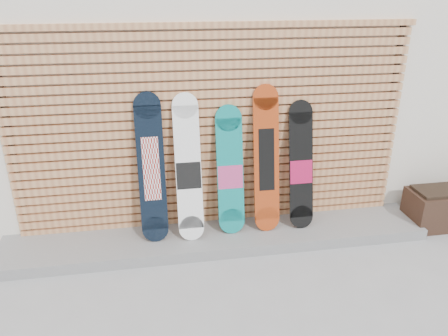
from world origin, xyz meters
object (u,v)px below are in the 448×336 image
(snowboard_3, at_px, (266,160))
(snowboard_4, at_px, (301,166))
(snowboard_2, at_px, (230,171))
(snowboard_1, at_px, (188,169))
(snowboard_0, at_px, (151,169))

(snowboard_3, height_order, snowboard_4, snowboard_3)
(snowboard_2, bearing_deg, snowboard_1, -175.82)
(snowboard_2, distance_m, snowboard_3, 0.41)
(snowboard_0, relative_size, snowboard_4, 1.11)
(snowboard_0, height_order, snowboard_3, snowboard_3)
(snowboard_1, relative_size, snowboard_4, 1.09)
(snowboard_3, bearing_deg, snowboard_0, -179.62)
(snowboard_0, height_order, snowboard_4, snowboard_0)
(snowboard_4, bearing_deg, snowboard_1, -178.97)
(snowboard_0, relative_size, snowboard_1, 1.01)
(snowboard_1, bearing_deg, snowboard_3, 1.96)
(snowboard_4, bearing_deg, snowboard_3, 179.03)
(snowboard_0, distance_m, snowboard_1, 0.38)
(snowboard_0, bearing_deg, snowboard_3, 0.38)
(snowboard_1, height_order, snowboard_4, snowboard_1)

